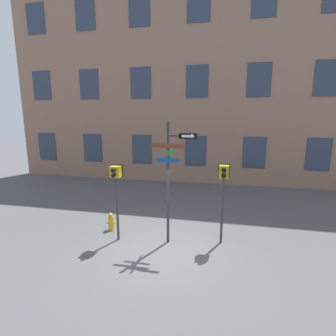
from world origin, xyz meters
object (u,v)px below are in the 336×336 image
at_px(street_sign_pole, 170,173).
at_px(fire_hydrant, 111,222).
at_px(pedestrian_signal_right, 223,182).
at_px(pedestrian_signal_left, 116,182).

relative_size(street_sign_pole, fire_hydrant, 6.13).
bearing_deg(pedestrian_signal_right, street_sign_pole, -168.17).
bearing_deg(street_sign_pole, pedestrian_signal_right, 11.83).
bearing_deg(fire_hydrant, pedestrian_signal_right, -2.06).
xyz_separation_m(pedestrian_signal_left, fire_hydrant, (-0.57, 0.68, -1.72)).
bearing_deg(pedestrian_signal_right, fire_hydrant, 177.94).
bearing_deg(street_sign_pole, fire_hydrant, 168.13).
height_order(street_sign_pole, fire_hydrant, street_sign_pole).
xyz_separation_m(street_sign_pole, pedestrian_signal_left, (-1.78, -0.19, -0.36)).
bearing_deg(pedestrian_signal_left, fire_hydrant, 129.91).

